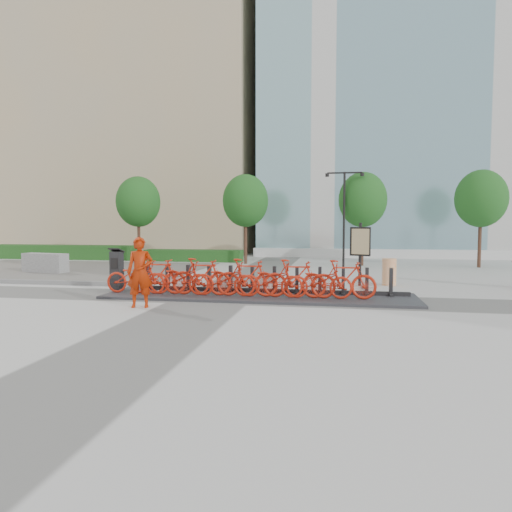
% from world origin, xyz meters
% --- Properties ---
extents(ground, '(120.00, 120.00, 0.00)m').
position_xyz_m(ground, '(0.00, 0.00, 0.00)').
color(ground, '#B2B2B0').
extents(tan_building, '(26.00, 16.00, 30.00)m').
position_xyz_m(tan_building, '(-16.00, 26.00, 15.00)').
color(tan_building, tan).
rests_on(tan_building, ground).
extents(glass_building, '(32.00, 16.00, 24.00)m').
position_xyz_m(glass_building, '(14.00, 26.00, 12.00)').
color(glass_building, '#406684').
rests_on(glass_building, ground).
extents(gravel_patch, '(14.00, 14.00, 0.00)m').
position_xyz_m(gravel_patch, '(-10.00, 7.00, 0.01)').
color(gravel_patch, '#66625B').
rests_on(gravel_patch, ground).
extents(hedge_a, '(10.00, 1.40, 0.90)m').
position_xyz_m(hedge_a, '(-14.00, 13.50, 0.45)').
color(hedge_a, '#154613').
rests_on(hedge_a, ground).
extents(hedge_b, '(6.00, 1.20, 0.70)m').
position_xyz_m(hedge_b, '(-5.00, 13.20, 0.35)').
color(hedge_b, '#154613').
rests_on(hedge_b, ground).
extents(tree_0, '(2.60, 2.60, 5.10)m').
position_xyz_m(tree_0, '(-8.00, 12.00, 3.59)').
color(tree_0, '#4E3025').
rests_on(tree_0, ground).
extents(tree_1, '(2.60, 2.60, 5.10)m').
position_xyz_m(tree_1, '(-1.50, 12.00, 3.59)').
color(tree_1, '#4E3025').
rests_on(tree_1, ground).
extents(tree_2, '(2.60, 2.60, 5.10)m').
position_xyz_m(tree_2, '(5.00, 12.00, 3.59)').
color(tree_2, '#4E3025').
rests_on(tree_2, ground).
extents(tree_3, '(2.60, 2.60, 5.10)m').
position_xyz_m(tree_3, '(11.00, 12.00, 3.59)').
color(tree_3, '#4E3025').
rests_on(tree_3, ground).
extents(streetlamp, '(2.00, 0.20, 5.00)m').
position_xyz_m(streetlamp, '(4.00, 11.00, 3.13)').
color(streetlamp, black).
rests_on(streetlamp, ground).
extents(dock_pad, '(9.60, 2.40, 0.08)m').
position_xyz_m(dock_pad, '(1.30, 0.30, 0.04)').
color(dock_pad, '#323337').
rests_on(dock_pad, ground).
extents(dock_rail_posts, '(8.02, 0.50, 0.85)m').
position_xyz_m(dock_rail_posts, '(1.36, 0.77, 0.51)').
color(dock_rail_posts, black).
rests_on(dock_rail_posts, dock_pad).
extents(bike_0, '(1.96, 0.68, 1.03)m').
position_xyz_m(bike_0, '(-2.60, -0.05, 0.59)').
color(bike_0, red).
rests_on(bike_0, dock_pad).
extents(bike_1, '(1.90, 0.54, 1.14)m').
position_xyz_m(bike_1, '(-1.88, -0.05, 0.65)').
color(bike_1, red).
rests_on(bike_1, dock_pad).
extents(bike_2, '(1.96, 0.68, 1.03)m').
position_xyz_m(bike_2, '(-1.16, -0.05, 0.59)').
color(bike_2, red).
rests_on(bike_2, dock_pad).
extents(bike_3, '(1.90, 0.54, 1.14)m').
position_xyz_m(bike_3, '(-0.44, -0.05, 0.65)').
color(bike_3, red).
rests_on(bike_3, dock_pad).
extents(bike_4, '(1.96, 0.68, 1.03)m').
position_xyz_m(bike_4, '(0.28, -0.05, 0.59)').
color(bike_4, red).
rests_on(bike_4, dock_pad).
extents(bike_5, '(1.90, 0.54, 1.14)m').
position_xyz_m(bike_5, '(1.00, -0.05, 0.65)').
color(bike_5, red).
rests_on(bike_5, dock_pad).
extents(bike_6, '(1.96, 0.68, 1.03)m').
position_xyz_m(bike_6, '(1.72, -0.05, 0.59)').
color(bike_6, red).
rests_on(bike_6, dock_pad).
extents(bike_7, '(1.90, 0.54, 1.14)m').
position_xyz_m(bike_7, '(2.44, -0.05, 0.65)').
color(bike_7, red).
rests_on(bike_7, dock_pad).
extents(bike_8, '(1.96, 0.68, 1.03)m').
position_xyz_m(bike_8, '(3.16, -0.05, 0.59)').
color(bike_8, red).
rests_on(bike_8, dock_pad).
extents(bike_9, '(1.90, 0.54, 1.14)m').
position_xyz_m(bike_9, '(3.88, -0.05, 0.65)').
color(bike_9, red).
rests_on(bike_9, dock_pad).
extents(kiosk, '(0.48, 0.42, 1.40)m').
position_xyz_m(kiosk, '(-3.58, 0.59, 0.75)').
color(kiosk, black).
rests_on(kiosk, dock_pad).
extents(worker_red, '(0.79, 0.61, 1.93)m').
position_xyz_m(worker_red, '(-1.59, -1.95, 0.96)').
color(worker_red, '#9C2004').
rests_on(worker_red, ground).
extents(construction_barrel, '(0.53, 0.53, 1.00)m').
position_xyz_m(construction_barrel, '(5.59, 3.91, 0.50)').
color(construction_barrel, '#F96A00').
rests_on(construction_barrel, ground).
extents(jersey_barrier, '(2.40, 1.07, 0.89)m').
position_xyz_m(jersey_barrier, '(-9.88, 5.77, 0.45)').
color(jersey_barrier, '#A6A6A5').
rests_on(jersey_barrier, ground).
extents(map_sign, '(0.74, 0.39, 2.32)m').
position_xyz_m(map_sign, '(4.51, 3.53, 1.54)').
color(map_sign, black).
rests_on(map_sign, ground).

